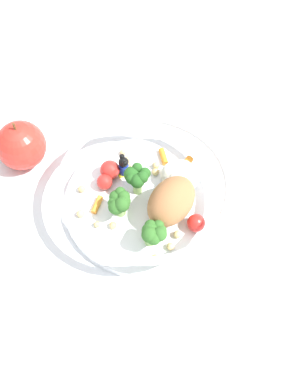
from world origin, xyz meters
name	(u,v)px	position (x,y,z in m)	size (l,w,h in m)	color
ground_plane	(153,210)	(0.00, 0.00, 0.00)	(2.40, 2.40, 0.00)	white
food_container	(151,193)	(0.01, 0.00, 0.04)	(0.25, 0.25, 0.07)	white
loose_apple	(21,145)	(0.08, 0.21, 0.04)	(0.08, 0.08, 0.09)	red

